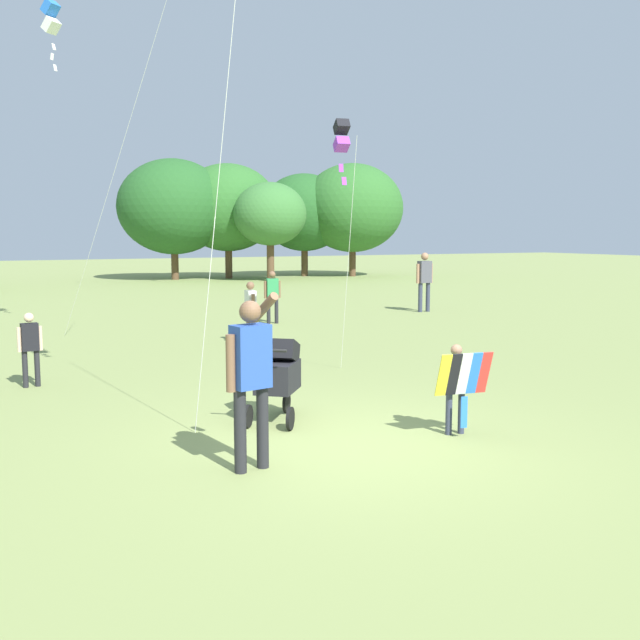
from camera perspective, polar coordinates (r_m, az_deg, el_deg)
ground_plane at (r=8.12m, az=1.69°, el=-9.70°), size 120.00×120.00×0.00m
treeline_distant at (r=36.14m, az=-10.20°, el=8.70°), size 35.28×7.54×6.01m
child_with_butterfly_kite at (r=8.48m, az=10.72°, el=-4.68°), size 0.66×0.39×1.05m
person_adult_flyer at (r=7.06m, az=-5.48°, el=-3.83°), size 0.55×0.57×1.75m
stroller at (r=8.98m, az=-3.31°, el=-4.12°), size 0.92×1.03×1.03m
kite_orange_delta at (r=12.43m, az=1.72°, el=14.09°), size 0.48×1.29×4.19m
kite_green_novelty at (r=17.86m, az=-20.30°, el=21.24°), size 1.83×4.08×7.30m
person_red_shirt at (r=11.75m, az=-21.79°, el=-1.72°), size 0.36×0.17×1.13m
person_sitting_far at (r=15.21m, az=-5.47°, el=0.99°), size 0.19×0.42×1.31m
person_couple_left at (r=18.66m, az=-3.76°, el=2.15°), size 0.43×0.23×1.35m
person_kid_running at (r=21.63m, az=8.19°, el=3.36°), size 0.56×0.23×1.75m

